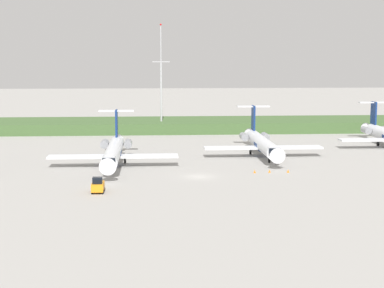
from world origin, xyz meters
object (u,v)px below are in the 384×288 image
at_px(safety_cone_mid_marker, 270,171).
at_px(baggage_tug, 98,186).
at_px(safety_cone_front_marker, 255,171).
at_px(safety_cone_rear_marker, 288,171).
at_px(regional_jet_third, 262,143).
at_px(regional_jet_second, 114,151).
at_px(antenna_mast, 161,88).

bearing_deg(safety_cone_mid_marker, baggage_tug, -153.61).
bearing_deg(baggage_tug, safety_cone_front_marker, 28.35).
bearing_deg(safety_cone_rear_marker, safety_cone_front_marker, -179.30).
bearing_deg(safety_cone_mid_marker, safety_cone_front_marker, -175.94).
bearing_deg(regional_jet_third, safety_cone_mid_marker, -95.75).
relative_size(regional_jet_second, safety_cone_mid_marker, 56.36).
height_order(regional_jet_third, safety_cone_front_marker, regional_jet_third).
bearing_deg(regional_jet_third, regional_jet_second, -162.57).
distance_m(safety_cone_mid_marker, safety_cone_rear_marker, 3.11).
xyz_separation_m(antenna_mast, safety_cone_front_marker, (14.58, -57.90, -11.02)).
relative_size(regional_jet_third, safety_cone_rear_marker, 56.36).
distance_m(safety_cone_front_marker, safety_cone_mid_marker, 2.54).
bearing_deg(regional_jet_second, safety_cone_mid_marker, -18.95).
relative_size(antenna_mast, safety_cone_rear_marker, 49.79).
bearing_deg(safety_cone_front_marker, regional_jet_second, 158.83).
xyz_separation_m(antenna_mast, baggage_tug, (-10.21, -71.27, -10.29)).
height_order(baggage_tug, safety_cone_mid_marker, baggage_tug).
xyz_separation_m(regional_jet_second, safety_cone_front_marker, (23.86, -9.24, -2.26)).
distance_m(regional_jet_second, safety_cone_front_marker, 25.68).
height_order(antenna_mast, safety_cone_front_marker, antenna_mast).
bearing_deg(regional_jet_second, safety_cone_front_marker, -21.17).
bearing_deg(regional_jet_third, safety_cone_rear_marker, -85.85).
xyz_separation_m(regional_jet_second, safety_cone_rear_marker, (29.50, -9.17, -2.26)).
relative_size(baggage_tug, safety_cone_front_marker, 5.82).
height_order(safety_cone_mid_marker, safety_cone_rear_marker, same).
height_order(regional_jet_second, safety_cone_mid_marker, regional_jet_second).
bearing_deg(safety_cone_front_marker, antenna_mast, 104.14).
height_order(regional_jet_third, safety_cone_rear_marker, regional_jet_third).
bearing_deg(safety_cone_front_marker, regional_jet_third, 76.52).
xyz_separation_m(regional_jet_second, baggage_tug, (-0.93, -22.62, -1.53)).
relative_size(safety_cone_mid_marker, safety_cone_rear_marker, 1.00).
relative_size(regional_jet_second, safety_cone_rear_marker, 56.36).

